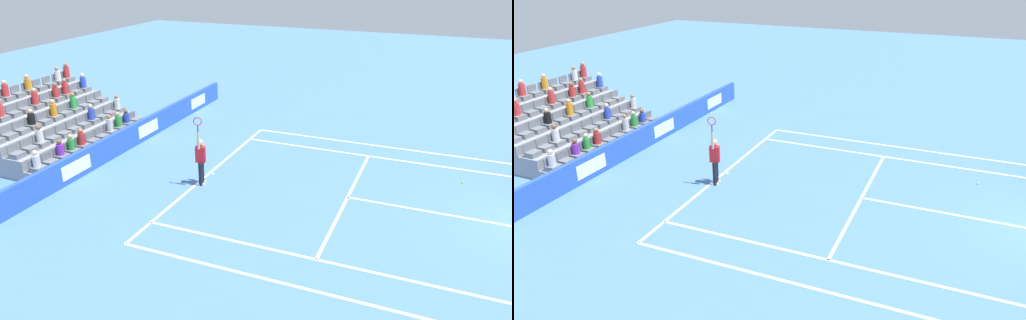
% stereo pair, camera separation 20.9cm
% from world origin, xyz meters
% --- Properties ---
extents(line_baseline, '(10.97, 0.10, 0.01)m').
position_xyz_m(line_baseline, '(0.00, -11.89, 0.00)').
color(line_baseline, white).
rests_on(line_baseline, ground).
extents(line_service, '(8.23, 0.10, 0.01)m').
position_xyz_m(line_service, '(0.00, -6.40, 0.00)').
color(line_service, white).
rests_on(line_service, ground).
extents(line_centre_service, '(0.10, 6.40, 0.01)m').
position_xyz_m(line_centre_service, '(0.00, -3.20, 0.00)').
color(line_centre_service, white).
rests_on(line_centre_service, ground).
extents(line_singles_sideline_left, '(0.10, 11.89, 0.01)m').
position_xyz_m(line_singles_sideline_left, '(4.12, -5.95, 0.00)').
color(line_singles_sideline_left, white).
rests_on(line_singles_sideline_left, ground).
extents(line_singles_sideline_right, '(0.10, 11.89, 0.01)m').
position_xyz_m(line_singles_sideline_right, '(-4.12, -5.95, 0.00)').
color(line_singles_sideline_right, white).
rests_on(line_singles_sideline_right, ground).
extents(line_doubles_sideline_left, '(0.10, 11.89, 0.01)m').
position_xyz_m(line_doubles_sideline_left, '(5.49, -5.95, 0.00)').
color(line_doubles_sideline_left, white).
rests_on(line_doubles_sideline_left, ground).
extents(line_doubles_sideline_right, '(0.10, 11.89, 0.01)m').
position_xyz_m(line_doubles_sideline_right, '(-5.49, -5.95, 0.00)').
color(line_doubles_sideline_right, white).
rests_on(line_doubles_sideline_right, ground).
extents(line_centre_mark, '(0.10, 0.20, 0.01)m').
position_xyz_m(line_centre_mark, '(0.00, -11.79, 0.00)').
color(line_centre_mark, white).
rests_on(line_centre_mark, ground).
extents(sponsor_barrier, '(19.31, 0.22, 1.00)m').
position_xyz_m(sponsor_barrier, '(0.00, -16.40, 0.50)').
color(sponsor_barrier, blue).
rests_on(sponsor_barrier, ground).
extents(tennis_player, '(0.54, 0.42, 2.85)m').
position_xyz_m(tennis_player, '(0.98, -11.71, 0.99)').
color(tennis_player, black).
rests_on(tennis_player, ground).
extents(stadium_stand, '(6.82, 4.75, 3.03)m').
position_xyz_m(stadium_stand, '(-0.01, -19.96, 0.83)').
color(stadium_stand, gray).
rests_on(stadium_stand, ground).
extents(loose_tennis_ball, '(0.07, 0.07, 0.07)m').
position_xyz_m(loose_tennis_ball, '(-2.79, -2.63, 0.03)').
color(loose_tennis_ball, '#D1E533').
rests_on(loose_tennis_ball, ground).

